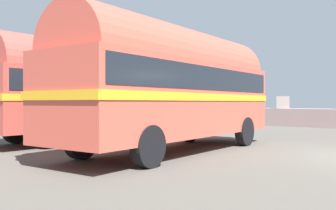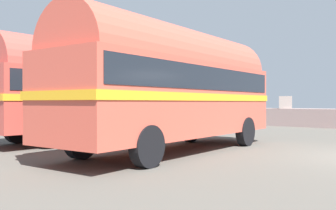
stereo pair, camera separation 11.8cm
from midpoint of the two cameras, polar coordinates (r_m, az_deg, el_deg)
vintage_coach at (r=11.02m, az=1.26°, el=3.37°), size 3.09×8.75×3.70m
second_coach at (r=14.74m, az=-10.84°, el=2.62°), size 2.52×8.60×3.70m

